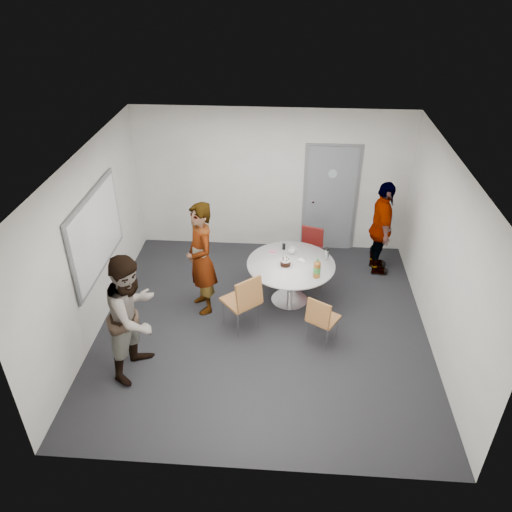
# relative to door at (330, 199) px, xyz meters

# --- Properties ---
(floor) EXTENTS (5.00, 5.00, 0.00)m
(floor) POSITION_rel_door_xyz_m (-1.10, -2.48, -1.03)
(floor) COLOR black
(floor) RESTS_ON ground
(ceiling) EXTENTS (5.00, 5.00, 0.00)m
(ceiling) POSITION_rel_door_xyz_m (-1.10, -2.48, 1.67)
(ceiling) COLOR silver
(ceiling) RESTS_ON wall_back
(wall_back) EXTENTS (5.00, 0.00, 5.00)m
(wall_back) POSITION_rel_door_xyz_m (-1.10, 0.02, 0.32)
(wall_back) COLOR silver
(wall_back) RESTS_ON floor
(wall_left) EXTENTS (0.00, 5.00, 5.00)m
(wall_left) POSITION_rel_door_xyz_m (-3.60, -2.48, 0.32)
(wall_left) COLOR silver
(wall_left) RESTS_ON floor
(wall_right) EXTENTS (0.00, 5.00, 5.00)m
(wall_right) POSITION_rel_door_xyz_m (1.40, -2.48, 0.32)
(wall_right) COLOR silver
(wall_right) RESTS_ON floor
(wall_front) EXTENTS (5.00, 0.00, 5.00)m
(wall_front) POSITION_rel_door_xyz_m (-1.10, -4.98, 0.32)
(wall_front) COLOR silver
(wall_front) RESTS_ON floor
(door) EXTENTS (1.02, 0.17, 2.12)m
(door) POSITION_rel_door_xyz_m (0.00, 0.00, 0.00)
(door) COLOR slate
(door) RESTS_ON wall_back
(whiteboard) EXTENTS (0.04, 1.90, 1.25)m
(whiteboard) POSITION_rel_door_xyz_m (-3.56, -2.28, 0.42)
(whiteboard) COLOR slate
(whiteboard) RESTS_ON wall_left
(table) EXTENTS (1.40, 1.40, 1.06)m
(table) POSITION_rel_door_xyz_m (-0.67, -1.81, -0.39)
(table) COLOR silver
(table) RESTS_ON floor
(chair_near_left) EXTENTS (0.68, 0.68, 0.98)m
(chair_near_left) POSITION_rel_door_xyz_m (-1.37, -2.60, -0.42)
(chair_near_left) COLOR brown
(chair_near_left) RESTS_ON floor
(chair_near_right) EXTENTS (0.54, 0.56, 0.82)m
(chair_near_right) POSITION_rel_door_xyz_m (-0.24, -2.82, -0.53)
(chair_near_right) COLOR brown
(chair_near_right) RESTS_ON floor
(chair_far) EXTENTS (0.50, 0.53, 0.85)m
(chair_far) POSITION_rel_door_xyz_m (-0.36, -0.87, -0.51)
(chair_far) COLOR maroon
(chair_far) RESTS_ON floor
(person_main) EXTENTS (0.71, 0.81, 1.86)m
(person_main) POSITION_rel_door_xyz_m (-2.08, -2.07, -0.10)
(person_main) COLOR #A5C6EA
(person_main) RESTS_ON floor
(person_left) EXTENTS (0.91, 1.04, 1.81)m
(person_left) POSITION_rel_door_xyz_m (-2.75, -3.48, -0.12)
(person_left) COLOR white
(person_left) RESTS_ON floor
(person_right) EXTENTS (0.44, 1.02, 1.72)m
(person_right) POSITION_rel_door_xyz_m (0.85, -0.77, -0.17)
(person_right) COLOR black
(person_right) RESTS_ON floor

